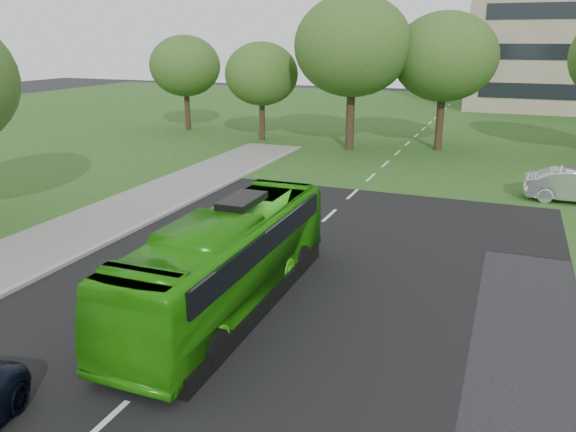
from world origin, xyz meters
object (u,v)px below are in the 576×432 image
(tree_park_a, at_px, (262,74))
(tree_park_f, at_px, (185,66))
(tree_park_b, at_px, (353,46))
(bus, at_px, (228,260))
(tree_park_c, at_px, (445,57))

(tree_park_a, height_order, tree_park_f, tree_park_f)
(tree_park_b, height_order, tree_park_f, tree_park_b)
(tree_park_a, distance_m, tree_park_b, 8.03)
(tree_park_b, distance_m, tree_park_f, 16.39)
(tree_park_a, relative_size, tree_park_f, 0.94)
(bus, bearing_deg, tree_park_f, 122.83)
(tree_park_a, bearing_deg, tree_park_b, -9.92)
(tree_park_f, relative_size, bus, 0.77)
(tree_park_c, relative_size, bus, 0.92)
(tree_park_f, bearing_deg, tree_park_c, -3.33)
(tree_park_b, height_order, tree_park_c, tree_park_b)
(tree_park_f, bearing_deg, tree_park_b, -12.62)
(tree_park_b, bearing_deg, tree_park_f, 167.38)
(tree_park_b, xyz_separation_m, tree_park_c, (6.08, 2.28, -0.73))
(tree_park_c, distance_m, tree_park_f, 22.04)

